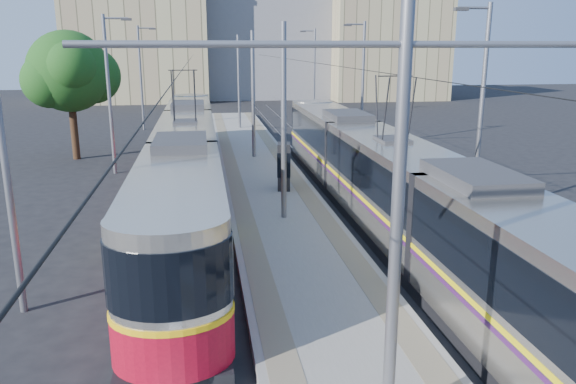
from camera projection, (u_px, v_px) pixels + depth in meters
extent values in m
plane|color=black|center=(332.00, 327.00, 13.33)|extent=(160.00, 160.00, 0.00)
cube|color=gray|center=(259.00, 170.00, 29.55)|extent=(4.00, 50.00, 0.30)
cube|color=gray|center=(232.00, 168.00, 29.30)|extent=(0.70, 50.00, 0.01)
cube|color=gray|center=(287.00, 166.00, 29.73)|extent=(0.70, 50.00, 0.01)
cube|color=gray|center=(176.00, 175.00, 28.96)|extent=(0.07, 70.00, 0.03)
cube|color=gray|center=(204.00, 174.00, 29.17)|extent=(0.07, 70.00, 0.03)
cube|color=gray|center=(313.00, 171.00, 30.01)|extent=(0.07, 70.00, 0.03)
cube|color=gray|center=(339.00, 170.00, 30.22)|extent=(0.07, 70.00, 0.03)
cube|color=black|center=(188.00, 193.00, 24.72)|extent=(2.30, 29.55, 0.40)
cube|color=beige|center=(187.00, 156.00, 24.31)|extent=(2.40, 27.95, 2.90)
cube|color=black|center=(186.00, 145.00, 24.18)|extent=(2.43, 27.95, 1.30)
cube|color=#E5B00C|center=(187.00, 165.00, 24.41)|extent=(2.43, 27.95, 0.12)
cube|color=maroon|center=(188.00, 176.00, 24.53)|extent=(2.42, 27.95, 1.10)
cube|color=#2D2D30|center=(185.00, 119.00, 23.90)|extent=(1.68, 3.00, 0.30)
cube|color=black|center=(388.00, 226.00, 20.17)|extent=(2.30, 30.19, 0.40)
cube|color=#A6A298|center=(390.00, 182.00, 19.75)|extent=(2.40, 28.59, 2.90)
cube|color=black|center=(391.00, 168.00, 19.62)|extent=(2.43, 28.59, 1.30)
cube|color=yellow|center=(390.00, 193.00, 19.85)|extent=(2.43, 28.59, 0.12)
cube|color=#3F164D|center=(390.00, 197.00, 19.89)|extent=(2.43, 28.59, 0.10)
cube|color=#2D2D30|center=(392.00, 137.00, 19.35)|extent=(1.68, 3.00, 0.30)
cylinder|color=slate|center=(397.00, 227.00, 8.54)|extent=(0.20, 0.20, 7.00)
cylinder|color=slate|center=(406.00, 44.00, 7.86)|extent=(9.20, 0.10, 0.10)
cylinder|color=slate|center=(284.00, 123.00, 20.02)|extent=(0.20, 0.20, 7.00)
cylinder|color=slate|center=(284.00, 45.00, 19.34)|extent=(9.20, 0.10, 0.10)
cylinder|color=slate|center=(253.00, 95.00, 31.50)|extent=(0.20, 0.20, 7.00)
cylinder|color=slate|center=(252.00, 46.00, 30.82)|extent=(9.20, 0.10, 0.10)
cylinder|color=slate|center=(239.00, 82.00, 42.98)|extent=(0.20, 0.20, 7.00)
cylinder|color=slate|center=(238.00, 46.00, 42.30)|extent=(9.20, 0.10, 0.10)
cylinder|color=black|center=(185.00, 65.00, 27.66)|extent=(0.02, 70.00, 0.02)
cylinder|color=black|center=(328.00, 65.00, 28.72)|extent=(0.02, 70.00, 0.02)
cylinder|color=slate|center=(4.00, 155.00, 13.14)|extent=(0.18, 0.18, 8.00)
cylinder|color=slate|center=(109.00, 96.00, 28.44)|extent=(0.18, 0.18, 8.00)
cube|color=#2D2D30|center=(126.00, 19.00, 27.66)|extent=(0.50, 0.22, 0.12)
cylinder|color=slate|center=(141.00, 79.00, 43.75)|extent=(0.18, 0.18, 8.00)
cube|color=#2D2D30|center=(152.00, 29.00, 42.96)|extent=(0.50, 0.22, 0.12)
cylinder|color=slate|center=(481.00, 114.00, 21.07)|extent=(0.18, 0.18, 8.00)
cube|color=#2D2D30|center=(461.00, 9.00, 19.96)|extent=(0.50, 0.22, 0.12)
cylinder|color=slate|center=(363.00, 85.00, 36.37)|extent=(0.18, 0.18, 8.00)
cube|color=#2D2D30|center=(348.00, 25.00, 35.27)|extent=(0.50, 0.22, 0.12)
cylinder|color=slate|center=(314.00, 74.00, 51.68)|extent=(0.18, 0.18, 8.00)
cube|color=#2D2D30|center=(303.00, 31.00, 50.57)|extent=(0.50, 0.22, 0.12)
cube|color=black|center=(284.00, 166.00, 24.70)|extent=(0.68, 0.98, 2.07)
cube|color=black|center=(284.00, 163.00, 24.67)|extent=(0.72, 1.02, 1.08)
cylinder|color=#382314|center=(75.00, 133.00, 32.82)|extent=(0.42, 0.42, 3.06)
sphere|color=#113E14|center=(69.00, 71.00, 31.92)|extent=(4.60, 4.60, 4.60)
sphere|color=#113E14|center=(92.00, 76.00, 32.90)|extent=(3.26, 3.26, 3.26)
cube|color=tan|center=(140.00, 41.00, 67.47)|extent=(16.00, 12.00, 14.19)
cube|color=slate|center=(268.00, 30.00, 73.29)|extent=(18.00, 14.00, 16.94)
cube|color=tan|center=(384.00, 49.00, 70.18)|extent=(14.00, 10.00, 12.28)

